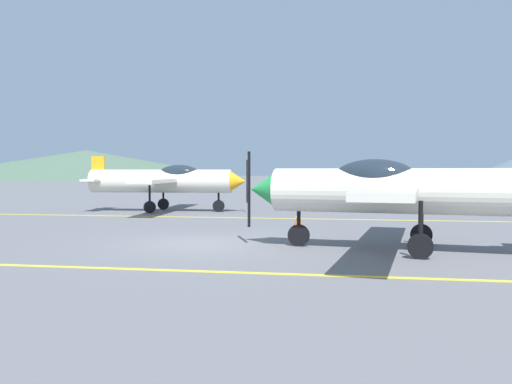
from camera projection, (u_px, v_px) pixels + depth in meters
ground_plane at (203, 244)px, 14.50m from camera, size 400.00×400.00×0.00m
apron_line_near at (152, 270)px, 10.63m from camera, size 80.00×0.16×0.01m
apron_line_far at (252, 218)px, 22.32m from camera, size 80.00×0.16×0.01m
airplane_near at (400, 189)px, 13.12m from camera, size 8.07×9.25×2.77m
airplane_mid at (167, 180)px, 25.92m from camera, size 8.02×9.23×2.77m
car_sedan at (442, 191)px, 30.42m from camera, size 2.56×4.54×1.62m
traffic_cone_front at (298, 219)px, 18.85m from camera, size 0.36×0.36×0.59m
hill_left at (86, 164)px, 136.96m from camera, size 85.17×85.17×7.46m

